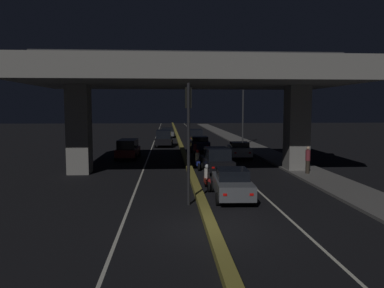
% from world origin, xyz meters
% --- Properties ---
extents(ground_plane, '(200.00, 200.00, 0.00)m').
position_xyz_m(ground_plane, '(0.00, 0.00, 0.00)').
color(ground_plane, black).
extents(lane_line_left_inner, '(0.12, 126.00, 0.00)m').
position_xyz_m(lane_line_left_inner, '(-3.37, 35.00, 0.00)').
color(lane_line_left_inner, beige).
rests_on(lane_line_left_inner, ground_plane).
extents(lane_line_right_inner, '(0.12, 126.00, 0.00)m').
position_xyz_m(lane_line_right_inner, '(3.37, 35.00, 0.00)').
color(lane_line_right_inner, beige).
rests_on(lane_line_right_inner, ground_plane).
extents(median_divider, '(0.44, 126.00, 0.28)m').
position_xyz_m(median_divider, '(0.00, 35.00, 0.14)').
color(median_divider, olive).
rests_on(median_divider, ground_plane).
extents(sidewalk_right, '(2.83, 126.00, 0.14)m').
position_xyz_m(sidewalk_right, '(8.24, 28.00, 0.07)').
color(sidewalk_right, '#5B5956').
rests_on(sidewalk_right, ground_plane).
extents(elevated_overpass, '(21.77, 11.55, 8.45)m').
position_xyz_m(elevated_overpass, '(0.00, 12.81, 6.58)').
color(elevated_overpass, gray).
rests_on(elevated_overpass, ground_plane).
extents(traffic_light_left_of_median, '(0.30, 0.49, 5.67)m').
position_xyz_m(traffic_light_left_of_median, '(-0.62, 3.84, 3.84)').
color(traffic_light_left_of_median, black).
rests_on(traffic_light_left_of_median, ground_plane).
extents(street_lamp, '(1.89, 0.32, 8.49)m').
position_xyz_m(street_lamp, '(7.06, 30.10, 4.95)').
color(street_lamp, '#2D2D30').
rests_on(street_lamp, ground_plane).
extents(car_grey_lead, '(2.00, 4.42, 1.51)m').
position_xyz_m(car_grey_lead, '(1.63, 4.91, 0.76)').
color(car_grey_lead, '#515459').
rests_on(car_grey_lead, ground_plane).
extents(car_black_second, '(2.10, 4.11, 1.73)m').
position_xyz_m(car_black_second, '(1.90, 12.55, 0.88)').
color(car_black_second, black).
rests_on(car_black_second, ground_plane).
extents(car_white_third, '(2.09, 4.22, 1.48)m').
position_xyz_m(car_white_third, '(4.90, 19.86, 0.77)').
color(car_white_third, silver).
rests_on(car_white_third, ground_plane).
extents(car_dark_blue_fourth, '(2.07, 4.25, 1.58)m').
position_xyz_m(car_dark_blue_fourth, '(1.75, 25.60, 0.83)').
color(car_dark_blue_fourth, '#141938').
rests_on(car_dark_blue_fourth, ground_plane).
extents(car_dark_red_fifth, '(1.96, 4.63, 1.86)m').
position_xyz_m(car_dark_red_fifth, '(1.97, 33.45, 0.99)').
color(car_dark_red_fifth, '#591414').
rests_on(car_dark_red_fifth, ground_plane).
extents(car_dark_red_lead_oncoming, '(2.05, 4.22, 1.74)m').
position_xyz_m(car_dark_red_lead_oncoming, '(-5.12, 20.21, 0.92)').
color(car_dark_red_lead_oncoming, '#591414').
rests_on(car_dark_red_lead_oncoming, ground_plane).
extents(car_black_second_oncoming, '(2.16, 4.45, 1.94)m').
position_xyz_m(car_black_second_oncoming, '(-2.00, 30.74, 1.03)').
color(car_black_second_oncoming, black).
rests_on(car_black_second_oncoming, ground_plane).
extents(car_grey_third_oncoming, '(2.15, 3.97, 1.48)m').
position_xyz_m(car_grey_third_oncoming, '(-1.62, 44.80, 0.75)').
color(car_grey_third_oncoming, '#515459').
rests_on(car_grey_third_oncoming, ground_plane).
extents(motorcycle_red_filtering_near, '(0.33, 1.93, 1.42)m').
position_xyz_m(motorcycle_red_filtering_near, '(0.60, 7.03, 0.60)').
color(motorcycle_red_filtering_near, black).
rests_on(motorcycle_red_filtering_near, ground_plane).
extents(motorcycle_blue_filtering_mid, '(0.33, 1.88, 1.49)m').
position_xyz_m(motorcycle_blue_filtering_mid, '(0.62, 13.81, 0.63)').
color(motorcycle_blue_filtering_mid, black).
rests_on(motorcycle_blue_filtering_mid, ground_plane).
extents(motorcycle_black_filtering_far, '(0.34, 1.78, 1.52)m').
position_xyz_m(motorcycle_black_filtering_far, '(0.89, 20.04, 0.64)').
color(motorcycle_black_filtering_far, black).
rests_on(motorcycle_black_filtering_far, ground_plane).
extents(pedestrian_on_sidewalk, '(0.32, 0.32, 1.83)m').
position_xyz_m(pedestrian_on_sidewalk, '(7.80, 10.88, 1.08)').
color(pedestrian_on_sidewalk, '#2D261E').
rests_on(pedestrian_on_sidewalk, sidewalk_right).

